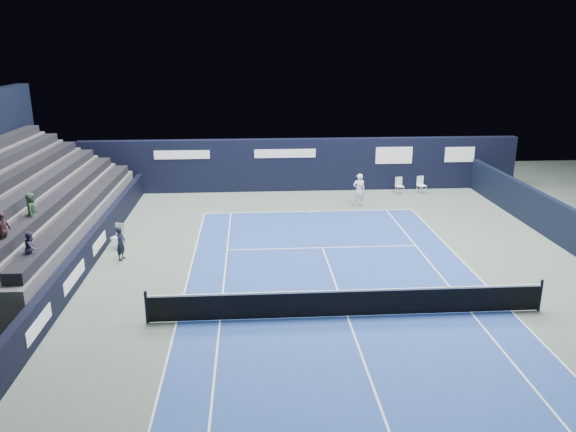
# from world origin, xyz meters

# --- Properties ---
(ground) EXTENTS (48.00, 48.00, 0.00)m
(ground) POSITION_xyz_m (0.00, 2.00, 0.00)
(ground) COLOR #516155
(ground) RESTS_ON ground
(court_surface) EXTENTS (10.97, 23.77, 0.01)m
(court_surface) POSITION_xyz_m (0.00, 0.00, 0.00)
(court_surface) COLOR navy
(court_surface) RESTS_ON ground
(enclosure_wall_right) EXTENTS (0.30, 22.00, 1.80)m
(enclosure_wall_right) POSITION_xyz_m (10.50, 6.00, 0.90)
(enclosure_wall_right) COLOR black
(enclosure_wall_right) RESTS_ON ground
(folding_chair_back_a) EXTENTS (0.48, 0.51, 0.97)m
(folding_chair_back_a) POSITION_xyz_m (5.66, 15.30, 0.65)
(folding_chair_back_a) COLOR silver
(folding_chair_back_a) RESTS_ON ground
(folding_chair_back_b) EXTENTS (0.55, 0.54, 1.00)m
(folding_chair_back_b) POSITION_xyz_m (6.97, 15.28, 0.57)
(folding_chair_back_b) COLOR white
(folding_chair_back_b) RESTS_ON ground
(line_judge_chair) EXTENTS (0.62, 0.61, 1.07)m
(line_judge_chair) POSITION_xyz_m (-8.76, 7.05, 0.61)
(line_judge_chair) COLOR silver
(line_judge_chair) RESTS_ON ground
(line_judge) EXTENTS (0.45, 0.57, 1.39)m
(line_judge) POSITION_xyz_m (-8.38, 5.62, 0.69)
(line_judge) COLOR black
(line_judge) RESTS_ON ground
(court_markings) EXTENTS (11.03, 23.83, 0.00)m
(court_markings) POSITION_xyz_m (0.00, 0.00, 0.01)
(court_markings) COLOR white
(court_markings) RESTS_ON court_surface
(tennis_net) EXTENTS (12.90, 0.10, 1.10)m
(tennis_net) POSITION_xyz_m (0.00, 0.00, 0.51)
(tennis_net) COLOR black
(tennis_net) RESTS_ON ground
(back_sponsor_wall) EXTENTS (26.00, 0.63, 3.10)m
(back_sponsor_wall) POSITION_xyz_m (0.01, 16.50, 1.55)
(back_sponsor_wall) COLOR black
(back_sponsor_wall) RESTS_ON ground
(side_barrier_left) EXTENTS (0.33, 22.00, 1.20)m
(side_barrier_left) POSITION_xyz_m (-9.50, 5.97, 0.60)
(side_barrier_left) COLOR black
(side_barrier_left) RESTS_ON ground
(spectator_stand) EXTENTS (6.00, 18.00, 6.40)m
(spectator_stand) POSITION_xyz_m (-13.28, 6.99, 1.95)
(spectator_stand) COLOR #49494C
(spectator_stand) RESTS_ON ground
(tennis_player) EXTENTS (0.67, 0.84, 1.79)m
(tennis_player) POSITION_xyz_m (2.79, 12.82, 0.89)
(tennis_player) COLOR white
(tennis_player) RESTS_ON ground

